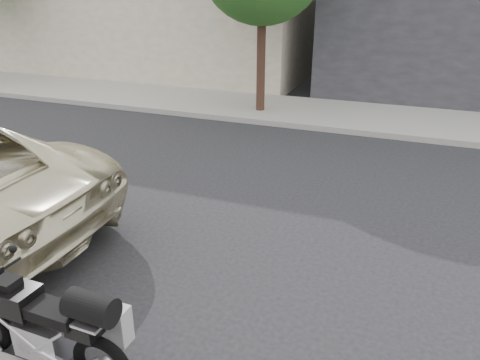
# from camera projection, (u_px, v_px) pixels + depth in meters

# --- Properties ---
(ground) EXTENTS (120.00, 120.00, 0.00)m
(ground) POSITION_uv_depth(u_px,v_px,m) (257.00, 215.00, 7.75)
(ground) COLOR black
(ground) RESTS_ON ground
(far_sidewalk) EXTENTS (44.00, 3.00, 0.15)m
(far_sidewalk) POSITION_uv_depth(u_px,v_px,m) (332.00, 115.00, 13.29)
(far_sidewalk) COLOR gray
(far_sidewalk) RESTS_ON ground
(motorcycle) EXTENTS (2.10, 0.68, 1.33)m
(motorcycle) POSITION_uv_depth(u_px,v_px,m) (50.00, 325.00, 4.44)
(motorcycle) COLOR black
(motorcycle) RESTS_ON ground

